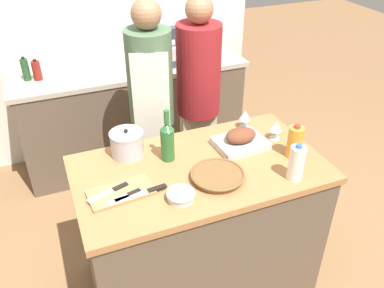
% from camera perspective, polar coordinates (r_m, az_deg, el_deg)
% --- Properties ---
extents(ground_plane, '(12.00, 12.00, 0.00)m').
position_cam_1_polar(ground_plane, '(2.90, 0.90, -18.08)').
color(ground_plane, '#8E6642').
extents(kitchen_island, '(1.39, 0.78, 0.92)m').
position_cam_1_polar(kitchen_island, '(2.55, 1.00, -11.55)').
color(kitchen_island, brown).
rests_on(kitchen_island, ground_plane).
extents(back_counter, '(2.00, 0.60, 0.93)m').
position_cam_1_polar(back_counter, '(3.76, -8.23, 4.21)').
color(back_counter, brown).
rests_on(back_counter, ground_plane).
extents(back_wall, '(2.50, 0.10, 2.55)m').
position_cam_1_polar(back_wall, '(3.78, -10.67, 17.44)').
color(back_wall, silver).
rests_on(back_wall, ground_plane).
extents(roasting_pan, '(0.31, 0.24, 0.12)m').
position_cam_1_polar(roasting_pan, '(2.42, 6.82, 0.55)').
color(roasting_pan, '#BCBCC1').
rests_on(roasting_pan, kitchen_island).
extents(wicker_basket, '(0.29, 0.29, 0.04)m').
position_cam_1_polar(wicker_basket, '(2.16, 3.60, -4.43)').
color(wicker_basket, brown).
rests_on(wicker_basket, kitchen_island).
extents(cutting_board, '(0.34, 0.20, 0.02)m').
position_cam_1_polar(cutting_board, '(2.10, -9.96, -6.73)').
color(cutting_board, '#AD7F51').
rests_on(cutting_board, kitchen_island).
extents(stock_pot, '(0.19, 0.19, 0.17)m').
position_cam_1_polar(stock_pot, '(2.34, -9.10, 0.04)').
color(stock_pot, '#B7B7BC').
rests_on(stock_pot, kitchen_island).
extents(mixing_bowl, '(0.15, 0.15, 0.05)m').
position_cam_1_polar(mixing_bowl, '(2.02, -1.59, -7.21)').
color(mixing_bowl, beige).
rests_on(mixing_bowl, kitchen_island).
extents(juice_jug, '(0.09, 0.09, 0.20)m').
position_cam_1_polar(juice_jug, '(2.36, 14.23, 0.31)').
color(juice_jug, orange).
rests_on(juice_jug, kitchen_island).
extents(milk_jug, '(0.08, 0.08, 0.21)m').
position_cam_1_polar(milk_jug, '(2.18, 14.44, -2.59)').
color(milk_jug, white).
rests_on(milk_jug, kitchen_island).
extents(wine_bottle_green, '(0.08, 0.08, 0.31)m').
position_cam_1_polar(wine_bottle_green, '(2.25, -3.47, 0.50)').
color(wine_bottle_green, '#28662D').
rests_on(wine_bottle_green, kitchen_island).
extents(wine_glass_left, '(0.07, 0.07, 0.12)m').
position_cam_1_polar(wine_glass_left, '(2.51, 11.72, 2.43)').
color(wine_glass_left, silver).
rests_on(wine_glass_left, kitchen_island).
extents(wine_glass_right, '(0.07, 0.07, 0.12)m').
position_cam_1_polar(wine_glass_right, '(2.60, 7.44, 3.94)').
color(wine_glass_right, silver).
rests_on(wine_glass_right, kitchen_island).
extents(knife_chef, '(0.27, 0.06, 0.01)m').
position_cam_1_polar(knife_chef, '(2.06, -6.87, -6.78)').
color(knife_chef, '#B7B7BC').
rests_on(knife_chef, cutting_board).
extents(knife_paring, '(0.19, 0.07, 0.01)m').
position_cam_1_polar(knife_paring, '(2.05, -9.37, -7.27)').
color(knife_paring, '#B7B7BC').
rests_on(knife_paring, cutting_board).
extents(knife_bread, '(0.22, 0.10, 0.01)m').
position_cam_1_polar(knife_bread, '(2.09, -11.47, -6.57)').
color(knife_bread, '#B7B7BC').
rests_on(knife_bread, cutting_board).
extents(stand_mixer, '(0.18, 0.14, 0.33)m').
position_cam_1_polar(stand_mixer, '(3.51, -2.70, 13.07)').
color(stand_mixer, '#333842').
rests_on(stand_mixer, back_counter).
extents(condiment_bottle_tall, '(0.07, 0.07, 0.17)m').
position_cam_1_polar(condiment_bottle_tall, '(3.46, -20.96, 9.62)').
color(condiment_bottle_tall, maroon).
rests_on(condiment_bottle_tall, back_counter).
extents(condiment_bottle_short, '(0.06, 0.06, 0.19)m').
position_cam_1_polar(condiment_bottle_short, '(3.48, -22.33, 9.65)').
color(condiment_bottle_short, '#234C28').
rests_on(condiment_bottle_short, back_counter).
extents(person_cook_aproned, '(0.31, 0.34, 1.66)m').
position_cam_1_polar(person_cook_aproned, '(2.87, -5.68, 5.30)').
color(person_cook_aproned, beige).
rests_on(person_cook_aproned, ground_plane).
extents(person_cook_guest, '(0.32, 0.32, 1.64)m').
position_cam_1_polar(person_cook_guest, '(3.03, 0.89, 6.70)').
color(person_cook_guest, beige).
rests_on(person_cook_guest, ground_plane).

